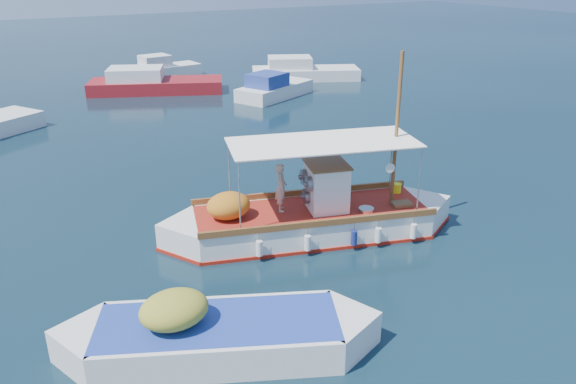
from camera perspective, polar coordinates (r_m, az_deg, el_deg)
ground at (r=17.22m, az=2.97°, el=-5.13°), size 160.00×160.00×0.00m
fishing_caique at (r=17.46m, az=2.18°, el=-2.85°), size 9.06×4.40×5.76m
dinghy at (r=12.70m, az=-7.37°, el=-14.51°), size 6.58×3.99×1.76m
bg_boat_n at (r=38.11m, az=-13.63°, el=10.57°), size 8.85×5.89×1.80m
bg_boat_ne at (r=35.57m, az=-1.50°, el=10.36°), size 5.81×4.25×1.80m
bg_boat_e at (r=41.29m, az=1.45°, el=12.07°), size 7.97×5.54×1.80m
bg_boat_far_n at (r=43.23m, az=-12.55°, el=12.02°), size 5.18×2.57×1.80m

